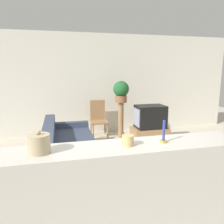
# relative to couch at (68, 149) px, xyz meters

# --- Properties ---
(ground_plane) EXTENTS (14.00, 14.00, 0.00)m
(ground_plane) POSITION_rel_couch_xyz_m (0.37, -1.47, -0.27)
(ground_plane) COLOR beige
(wall_back) EXTENTS (9.00, 0.06, 2.70)m
(wall_back) POSITION_rel_couch_xyz_m (0.37, 1.96, 1.08)
(wall_back) COLOR silver
(wall_back) RESTS_ON ground_plane
(couch) EXTENTS (0.94, 2.06, 0.75)m
(couch) POSITION_rel_couch_xyz_m (0.00, 0.00, 0.00)
(couch) COLOR #384256
(couch) RESTS_ON ground_plane
(tv_stand) EXTENTS (0.82, 0.49, 0.42)m
(tv_stand) POSITION_rel_couch_xyz_m (1.92, 0.60, -0.06)
(tv_stand) COLOR #9E754C
(tv_stand) RESTS_ON ground_plane
(television) EXTENTS (0.67, 0.47, 0.52)m
(television) POSITION_rel_couch_xyz_m (1.91, 0.60, 0.41)
(television) COLOR black
(television) RESTS_ON tv_stand
(wooden_chair) EXTENTS (0.44, 0.44, 0.95)m
(wooden_chair) POSITION_rel_couch_xyz_m (0.87, 1.59, 0.23)
(wooden_chair) COLOR #9E754C
(wooden_chair) RESTS_ON ground_plane
(plant_stand) EXTENTS (0.14, 0.14, 0.93)m
(plant_stand) POSITION_rel_couch_xyz_m (1.41, 1.30, 0.19)
(plant_stand) COLOR #9E754C
(plant_stand) RESTS_ON ground_plane
(potted_plant) EXTENTS (0.40, 0.40, 0.54)m
(potted_plant) POSITION_rel_couch_xyz_m (1.41, 1.30, 0.95)
(potted_plant) COLOR #8E5B3D
(potted_plant) RESTS_ON plant_stand
(foreground_counter) EXTENTS (2.48, 0.44, 1.06)m
(foreground_counter) POSITION_rel_couch_xyz_m (0.37, -2.15, 0.26)
(foreground_counter) COLOR beige
(foreground_counter) RESTS_ON ground_plane
(decorative_bowl) EXTENTS (0.18, 0.18, 0.20)m
(decorative_bowl) POSITION_rel_couch_xyz_m (-0.30, -2.15, 0.87)
(decorative_bowl) COLOR tan
(decorative_bowl) RESTS_ON foreground_counter
(candle_jar) EXTENTS (0.11, 0.11, 0.10)m
(candle_jar) POSITION_rel_couch_xyz_m (0.48, -2.15, 0.84)
(candle_jar) COLOR tan
(candle_jar) RESTS_ON foreground_counter
(candlestick) EXTENTS (0.07, 0.07, 0.22)m
(candlestick) POSITION_rel_couch_xyz_m (0.84, -2.15, 0.86)
(candlestick) COLOR #B7933D
(candlestick) RESTS_ON foreground_counter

